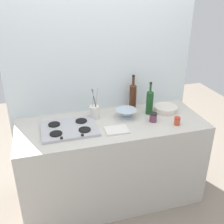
# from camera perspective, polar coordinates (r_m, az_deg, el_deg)

# --- Properties ---
(ground_plane) EXTENTS (6.00, 6.00, 0.00)m
(ground_plane) POSITION_cam_1_polar(r_m,az_deg,el_deg) (3.10, -0.00, -17.27)
(ground_plane) COLOR gray
(ground_plane) RESTS_ON ground
(counter_block) EXTENTS (1.80, 0.70, 0.90)m
(counter_block) POSITION_cam_1_polar(r_m,az_deg,el_deg) (2.81, -0.00, -10.54)
(counter_block) COLOR beige
(counter_block) RESTS_ON ground
(backsplash_panel) EXTENTS (1.90, 0.06, 2.56)m
(backsplash_panel) POSITION_cam_1_polar(r_m,az_deg,el_deg) (2.76, -2.19, 8.14)
(backsplash_panel) COLOR silver
(backsplash_panel) RESTS_ON ground
(stovetop_hob) EXTENTS (0.51, 0.39, 0.04)m
(stovetop_hob) POSITION_cam_1_polar(r_m,az_deg,el_deg) (2.48, -9.03, -3.47)
(stovetop_hob) COLOR #B2B2B7
(stovetop_hob) RESTS_ON counter_block
(plate_stack) EXTENTS (0.25, 0.25, 0.05)m
(plate_stack) POSITION_cam_1_polar(r_m,az_deg,el_deg) (2.86, 11.23, 0.70)
(plate_stack) COLOR silver
(plate_stack) RESTS_ON counter_block
(wine_bottle_leftmost) EXTENTS (0.07, 0.07, 0.37)m
(wine_bottle_leftmost) POSITION_cam_1_polar(r_m,az_deg,el_deg) (2.82, 4.43, 3.46)
(wine_bottle_leftmost) COLOR #472314
(wine_bottle_leftmost) RESTS_ON counter_block
(wine_bottle_mid_left) EXTENTS (0.07, 0.07, 0.34)m
(wine_bottle_mid_left) POSITION_cam_1_polar(r_m,az_deg,el_deg) (2.73, 7.98, 2.21)
(wine_bottle_mid_left) COLOR #19471E
(wine_bottle_mid_left) RESTS_ON counter_block
(mixing_bowl) EXTENTS (0.21, 0.21, 0.09)m
(mixing_bowl) POSITION_cam_1_polar(r_m,az_deg,el_deg) (2.66, 3.03, -0.25)
(mixing_bowl) COLOR silver
(mixing_bowl) RESTS_ON counter_block
(utensil_crock) EXTENTS (0.09, 0.09, 0.32)m
(utensil_crock) POSITION_cam_1_polar(r_m,az_deg,el_deg) (2.64, -3.74, 0.08)
(utensil_crock) COLOR silver
(utensil_crock) RESTS_ON counter_block
(condiment_jar_front) EXTENTS (0.07, 0.07, 0.09)m
(condiment_jar_front) POSITION_cam_1_polar(r_m,az_deg,el_deg) (2.61, 8.72, -1.12)
(condiment_jar_front) COLOR #66384C
(condiment_jar_front) RESTS_ON counter_block
(condiment_jar_rear) EXTENTS (0.06, 0.06, 0.08)m
(condiment_jar_rear) POSITION_cam_1_polar(r_m,az_deg,el_deg) (2.60, 13.62, -1.86)
(condiment_jar_rear) COLOR #C64C2D
(condiment_jar_rear) RESTS_ON counter_block
(cutting_board) EXTENTS (0.21, 0.16, 0.02)m
(cutting_board) POSITION_cam_1_polar(r_m,az_deg,el_deg) (2.44, 1.10, -3.85)
(cutting_board) COLOR silver
(cutting_board) RESTS_ON counter_block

